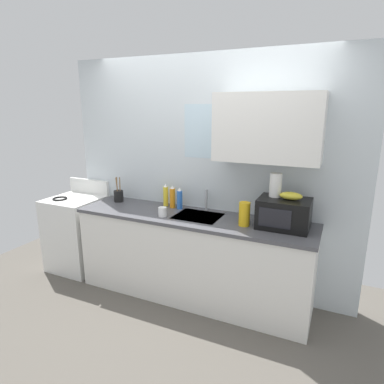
# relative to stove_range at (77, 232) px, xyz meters

# --- Properties ---
(ground_plane) EXTENTS (5.63, 4.40, 0.02)m
(ground_plane) POSITION_rel_stove_range_xyz_m (1.58, -1.20, -0.47)
(ground_plane) COLOR #59544C
(kitchen_wall_assembly) EXTENTS (3.23, 0.42, 2.50)m
(kitchen_wall_assembly) POSITION_rel_stove_range_xyz_m (1.71, 0.31, 0.90)
(kitchen_wall_assembly) COLOR silver
(kitchen_wall_assembly) RESTS_ON ground
(counter_unit) EXTENTS (2.46, 0.63, 0.90)m
(counter_unit) POSITION_rel_stove_range_xyz_m (1.58, -0.00, 0.00)
(counter_unit) COLOR white
(counter_unit) RESTS_ON ground
(sink_faucet) EXTENTS (0.03, 0.03, 0.23)m
(sink_faucet) POSITION_rel_stove_range_xyz_m (1.63, 0.24, 0.55)
(sink_faucet) COLOR #B2B5BA
(sink_faucet) RESTS_ON counter_unit
(stove_range) EXTENTS (0.60, 0.60, 1.08)m
(stove_range) POSITION_rel_stove_range_xyz_m (0.00, 0.00, 0.00)
(stove_range) COLOR white
(stove_range) RESTS_ON ground
(microwave) EXTENTS (0.46, 0.35, 0.27)m
(microwave) POSITION_rel_stove_range_xyz_m (2.47, 0.04, 0.58)
(microwave) COLOR black
(microwave) RESTS_ON counter_unit
(banana_bunch) EXTENTS (0.20, 0.11, 0.07)m
(banana_bunch) POSITION_rel_stove_range_xyz_m (2.53, 0.05, 0.75)
(banana_bunch) COLOR gold
(banana_bunch) RESTS_ON microwave
(paper_towel_roll) EXTENTS (0.11, 0.11, 0.22)m
(paper_towel_roll) POSITION_rel_stove_range_xyz_m (2.38, 0.10, 0.82)
(paper_towel_roll) COLOR white
(paper_towel_roll) RESTS_ON microwave
(dish_soap_bottle_blue) EXTENTS (0.06, 0.06, 0.24)m
(dish_soap_bottle_blue) POSITION_rel_stove_range_xyz_m (1.35, 0.16, 0.55)
(dish_soap_bottle_blue) COLOR blue
(dish_soap_bottle_blue) RESTS_ON counter_unit
(dish_soap_bottle_orange) EXTENTS (0.06, 0.06, 0.25)m
(dish_soap_bottle_orange) POSITION_rel_stove_range_xyz_m (1.26, 0.17, 0.56)
(dish_soap_bottle_orange) COLOR orange
(dish_soap_bottle_orange) RESTS_ON counter_unit
(dish_soap_bottle_yellow) EXTENTS (0.06, 0.06, 0.25)m
(dish_soap_bottle_yellow) POSITION_rel_stove_range_xyz_m (1.16, 0.20, 0.56)
(dish_soap_bottle_yellow) COLOR yellow
(dish_soap_bottle_yellow) RESTS_ON counter_unit
(cereal_canister) EXTENTS (0.10, 0.10, 0.22)m
(cereal_canister) POSITION_rel_stove_range_xyz_m (2.14, -0.05, 0.55)
(cereal_canister) COLOR gold
(cereal_canister) RESTS_ON counter_unit
(mug_white) EXTENTS (0.08, 0.08, 0.09)m
(mug_white) POSITION_rel_stove_range_xyz_m (1.31, -0.14, 0.49)
(mug_white) COLOR white
(mug_white) RESTS_ON counter_unit
(utensil_crock) EXTENTS (0.11, 0.11, 0.29)m
(utensil_crock) POSITION_rel_stove_range_xyz_m (0.58, 0.12, 0.51)
(utensil_crock) COLOR black
(utensil_crock) RESTS_ON counter_unit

